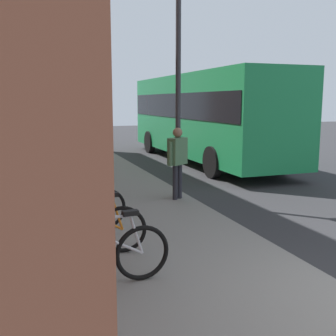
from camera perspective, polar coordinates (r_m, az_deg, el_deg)
ground at (r=10.35m, az=8.15°, el=-4.09°), size 60.00×60.00×0.00m
sidewalk_pavement at (r=11.32m, az=-9.14°, el=-2.63°), size 24.00×3.50×0.12m
station_facade at (r=12.16m, az=-20.88°, el=20.47°), size 22.00×0.65×9.72m
bicycle_by_door at (r=5.16m, az=-9.15°, el=-12.08°), size 0.48×1.77×0.97m
bicycle_leaning_wall at (r=6.25m, az=-11.13°, el=-8.29°), size 0.56×1.74×0.97m
bicycle_far_end at (r=7.24m, az=-12.29°, el=-5.89°), size 0.53×1.75×0.97m
city_bus at (r=16.22m, az=5.00°, el=7.65°), size 10.50×2.66×3.35m
pedestrian_near_bus at (r=9.42m, az=1.32°, el=1.71°), size 0.46×0.55×1.66m
street_lamp at (r=9.57m, az=1.43°, el=13.86°), size 0.28×0.28×5.09m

